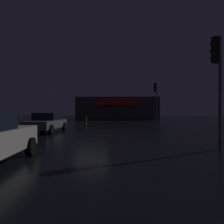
% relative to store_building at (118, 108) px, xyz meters
% --- Properties ---
extents(ground_plane, '(120.00, 120.00, 0.00)m').
position_rel_store_building_xyz_m(ground_plane, '(-1.59, -25.73, -2.01)').
color(ground_plane, black).
extents(store_building, '(14.65, 9.03, 4.01)m').
position_rel_store_building_xyz_m(store_building, '(0.00, 0.00, 0.00)').
color(store_building, '#4C4742').
rests_on(store_building, ground).
extents(traffic_signal_main, '(0.41, 0.43, 4.50)m').
position_rel_store_building_xyz_m(traffic_signal_main, '(4.49, -32.93, 1.25)').
color(traffic_signal_main, '#595B60').
rests_on(traffic_signal_main, ground).
extents(traffic_signal_opposite, '(0.42, 0.42, 4.41)m').
position_rel_store_building_xyz_m(traffic_signal_opposite, '(4.20, -19.43, 1.40)').
color(traffic_signal_opposite, '#595B60').
rests_on(traffic_signal_opposite, ground).
extents(car_far, '(2.13, 4.30, 1.41)m').
position_rel_store_building_xyz_m(car_far, '(-4.70, -26.35, -1.28)').
color(car_far, slate).
rests_on(car_far, ground).
extents(bollard_kerb_a, '(0.12, 0.12, 1.16)m').
position_rel_store_building_xyz_m(bollard_kerb_a, '(-10.65, -17.75, -1.43)').
color(bollard_kerb_a, '#595B60').
rests_on(bollard_kerb_a, ground).
extents(bollard_kerb_b, '(0.11, 0.11, 0.99)m').
position_rel_store_building_xyz_m(bollard_kerb_b, '(-3.23, -17.62, -1.52)').
color(bollard_kerb_b, gold).
rests_on(bollard_kerb_b, ground).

